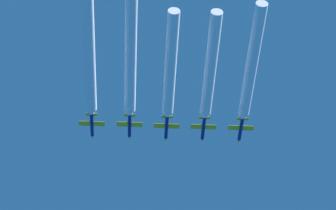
% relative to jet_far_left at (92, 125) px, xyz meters
% --- Properties ---
extents(jet_far_left, '(8.47, 12.34, 2.97)m').
position_rel_jet_far_left_xyz_m(jet_far_left, '(0.00, 0.00, 0.00)').
color(jet_far_left, navy).
extents(jet_inner_left, '(8.47, 12.34, 2.97)m').
position_rel_jet_far_left_xyz_m(jet_inner_left, '(12.38, 0.23, 0.49)').
color(jet_inner_left, navy).
extents(jet_center, '(8.47, 12.34, 2.97)m').
position_rel_jet_far_left_xyz_m(jet_center, '(24.61, -0.04, 0.02)').
color(jet_center, navy).
extents(jet_inner_right, '(8.47, 12.34, 2.97)m').
position_rel_jet_far_left_xyz_m(jet_inner_right, '(36.88, 0.07, 0.35)').
color(jet_inner_right, navy).
extents(jet_far_right, '(8.47, 12.34, 2.97)m').
position_rel_jet_far_left_xyz_m(jet_far_right, '(49.25, -0.36, 0.02)').
color(jet_far_right, navy).
extents(smoke_trail_far_left, '(3.60, 45.97, 3.60)m').
position_rel_jet_far_left_xyz_m(smoke_trail_far_left, '(-0.00, -28.62, -0.03)').
color(smoke_trail_far_left, white).
extents(smoke_trail_inner_left, '(3.60, 45.38, 3.60)m').
position_rel_jet_far_left_xyz_m(smoke_trail_inner_left, '(12.38, -28.10, 0.46)').
color(smoke_trail_inner_left, white).
extents(smoke_trail_center, '(3.60, 40.97, 3.60)m').
position_rel_jet_far_left_xyz_m(smoke_trail_center, '(24.61, -26.16, -0.01)').
color(smoke_trail_center, white).
extents(smoke_trail_inner_right, '(3.60, 41.06, 3.60)m').
position_rel_jet_far_left_xyz_m(smoke_trail_inner_right, '(36.88, -26.10, 0.32)').
color(smoke_trail_inner_right, white).
extents(smoke_trail_far_right, '(3.60, 44.34, 3.60)m').
position_rel_jet_far_left_xyz_m(smoke_trail_far_right, '(49.25, -28.16, -0.01)').
color(smoke_trail_far_right, white).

